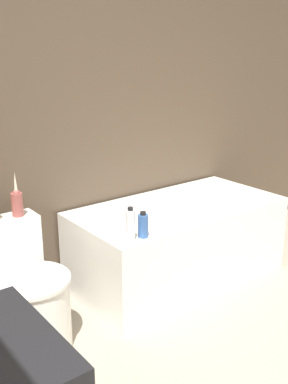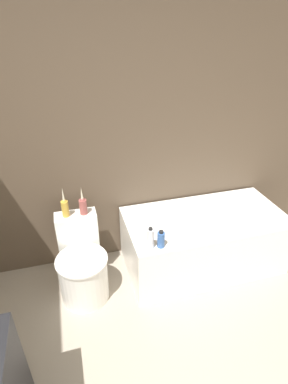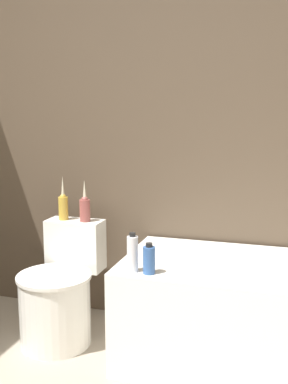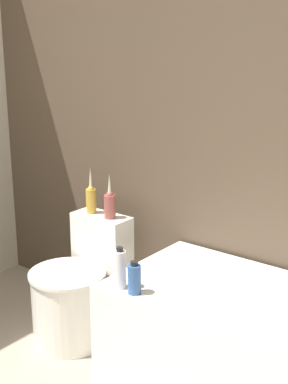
{
  "view_description": "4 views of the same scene",
  "coord_description": "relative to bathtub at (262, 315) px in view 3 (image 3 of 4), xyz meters",
  "views": [
    {
      "loc": [
        -1.2,
        -0.31,
        1.6
      ],
      "look_at": [
        0.36,
        1.7,
        0.8
      ],
      "focal_mm": 42.0,
      "sensor_mm": 36.0,
      "label": 1
    },
    {
      "loc": [
        -0.37,
        -0.17,
        2.15
      ],
      "look_at": [
        0.16,
        1.72,
        1.03
      ],
      "focal_mm": 28.0,
      "sensor_mm": 36.0,
      "label": 2
    },
    {
      "loc": [
        0.88,
        -0.45,
        1.35
      ],
      "look_at": [
        0.21,
        1.73,
        0.96
      ],
      "focal_mm": 42.0,
      "sensor_mm": 36.0,
      "label": 3
    },
    {
      "loc": [
        1.68,
        -0.12,
        1.69
      ],
      "look_at": [
        0.24,
        1.72,
        1.02
      ],
      "focal_mm": 50.0,
      "sensor_mm": 36.0,
      "label": 4
    }
  ],
  "objects": [
    {
      "name": "toilet",
      "position": [
        -1.18,
        -0.06,
        -0.01
      ],
      "size": [
        0.44,
        0.59,
        0.69
      ],
      "color": "white",
      "rests_on": "ground"
    },
    {
      "name": "vase_gold",
      "position": [
        -1.25,
        0.17,
        0.49
      ],
      "size": [
        0.06,
        0.06,
        0.28
      ],
      "color": "gold",
      "rests_on": "toilet"
    },
    {
      "name": "shampoo_bottle_short",
      "position": [
        -0.54,
        -0.3,
        0.35
      ],
      "size": [
        0.06,
        0.06,
        0.16
      ],
      "color": "#335999",
      "rests_on": "bathtub"
    },
    {
      "name": "vase_silver",
      "position": [
        -1.1,
        0.17,
        0.49
      ],
      "size": [
        0.07,
        0.07,
        0.26
      ],
      "color": "#994C47",
      "rests_on": "toilet"
    },
    {
      "name": "bathtub",
      "position": [
        0.0,
        0.0,
        0.0
      ],
      "size": [
        1.5,
        0.75,
        0.57
      ],
      "color": "white",
      "rests_on": "ground"
    },
    {
      "name": "wall_back_tiled",
      "position": [
        -0.82,
        0.43,
        1.01
      ],
      "size": [
        6.4,
        0.06,
        2.6
      ],
      "color": "brown",
      "rests_on": "ground_plane"
    },
    {
      "name": "shampoo_bottle_tall",
      "position": [
        -0.63,
        -0.29,
        0.37
      ],
      "size": [
        0.06,
        0.06,
        0.2
      ],
      "color": "silver",
      "rests_on": "bathtub"
    }
  ]
}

